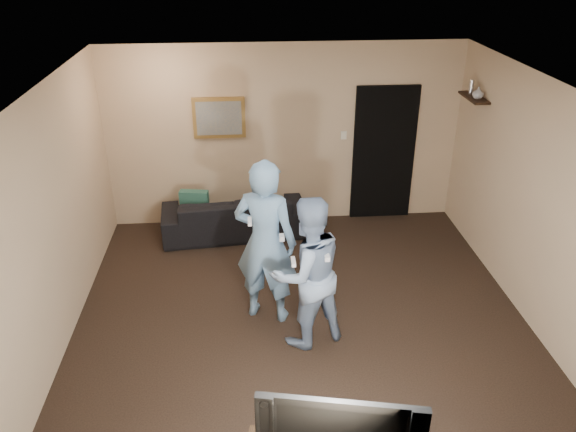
{
  "coord_description": "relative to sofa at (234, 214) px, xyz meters",
  "views": [
    {
      "loc": [
        -0.57,
        -5.07,
        3.89
      ],
      "look_at": [
        -0.13,
        0.3,
        1.15
      ],
      "focal_mm": 35.0,
      "sensor_mm": 36.0,
      "label": 1
    }
  ],
  "objects": [
    {
      "name": "ground",
      "position": [
        0.75,
        -2.09,
        -0.29
      ],
      "size": [
        5.0,
        5.0,
        0.0
      ],
      "primitive_type": "plane",
      "color": "black",
      "rests_on": "ground"
    },
    {
      "name": "ceiling",
      "position": [
        0.75,
        -2.09,
        2.31
      ],
      "size": [
        5.0,
        5.0,
        0.04
      ],
      "primitive_type": "cube",
      "color": "silver",
      "rests_on": "wall_back"
    },
    {
      "name": "wall_back",
      "position": [
        0.75,
        0.41,
        1.01
      ],
      "size": [
        5.0,
        0.04,
        2.6
      ],
      "primitive_type": "cube",
      "color": "tan",
      "rests_on": "ground"
    },
    {
      "name": "wall_front",
      "position": [
        0.75,
        -4.59,
        1.01
      ],
      "size": [
        5.0,
        0.04,
        2.6
      ],
      "primitive_type": "cube",
      "color": "tan",
      "rests_on": "ground"
    },
    {
      "name": "wall_left",
      "position": [
        -1.75,
        -2.09,
        1.01
      ],
      "size": [
        0.04,
        5.0,
        2.6
      ],
      "primitive_type": "cube",
      "color": "tan",
      "rests_on": "ground"
    },
    {
      "name": "wall_right",
      "position": [
        3.25,
        -2.09,
        1.01
      ],
      "size": [
        0.04,
        5.0,
        2.6
      ],
      "primitive_type": "cube",
      "color": "tan",
      "rests_on": "ground"
    },
    {
      "name": "sofa",
      "position": [
        0.0,
        0.0,
        0.0
      ],
      "size": [
        2.08,
        0.97,
        0.59
      ],
      "primitive_type": "imported",
      "rotation": [
        0.0,
        0.0,
        3.23
      ],
      "color": "black",
      "rests_on": "ground"
    },
    {
      "name": "throw_pillow",
      "position": [
        -0.55,
        0.0,
        0.19
      ],
      "size": [
        0.41,
        0.19,
        0.4
      ],
      "primitive_type": "cube",
      "rotation": [
        0.0,
        0.0,
        -0.16
      ],
      "color": "#18493F",
      "rests_on": "sofa"
    },
    {
      "name": "painting_frame",
      "position": [
        -0.15,
        0.38,
        1.31
      ],
      "size": [
        0.72,
        0.05,
        0.57
      ],
      "primitive_type": "cube",
      "color": "olive",
      "rests_on": "wall_back"
    },
    {
      "name": "painting_canvas",
      "position": [
        -0.15,
        0.36,
        1.31
      ],
      "size": [
        0.62,
        0.01,
        0.47
      ],
      "primitive_type": "cube",
      "color": "slate",
      "rests_on": "painting_frame"
    },
    {
      "name": "doorway",
      "position": [
        2.2,
        0.38,
        0.71
      ],
      "size": [
        0.9,
        0.06,
        2.0
      ],
      "primitive_type": "cube",
      "color": "black",
      "rests_on": "ground"
    },
    {
      "name": "light_switch",
      "position": [
        1.6,
        0.38,
        1.01
      ],
      "size": [
        0.08,
        0.02,
        0.12
      ],
      "primitive_type": "cube",
      "color": "silver",
      "rests_on": "wall_back"
    },
    {
      "name": "wall_shelf",
      "position": [
        3.14,
        -0.29,
        1.7
      ],
      "size": [
        0.2,
        0.6,
        0.03
      ],
      "primitive_type": "cube",
      "color": "black",
      "rests_on": "wall_right"
    },
    {
      "name": "shelf_vase",
      "position": [
        3.14,
        -0.4,
        1.78
      ],
      "size": [
        0.14,
        0.14,
        0.15
      ],
      "primitive_type": "imported",
      "rotation": [
        0.0,
        0.0,
        -0.01
      ],
      "color": "#ADADB2",
      "rests_on": "wall_shelf"
    },
    {
      "name": "shelf_figurine",
      "position": [
        3.14,
        -0.16,
        1.8
      ],
      "size": [
        0.06,
        0.06,
        0.18
      ],
      "primitive_type": "cylinder",
      "color": "silver",
      "rests_on": "wall_shelf"
    },
    {
      "name": "television",
      "position": [
        0.77,
        -4.39,
        0.53
      ],
      "size": [
        1.16,
        0.38,
        0.66
      ],
      "primitive_type": "imported",
      "rotation": [
        0.0,
        0.0,
        -0.2
      ],
      "color": "black",
      "rests_on": "tv_console"
    },
    {
      "name": "wii_player_left",
      "position": [
        0.37,
        -1.97,
        0.64
      ],
      "size": [
        0.8,
        0.66,
        1.88
      ],
      "color": "#719CC4",
      "rests_on": "ground"
    },
    {
      "name": "wii_player_right",
      "position": [
        0.76,
        -2.43,
        0.53
      ],
      "size": [
        0.98,
        0.88,
        1.65
      ],
      "color": "#86A0C4",
      "rests_on": "ground"
    }
  ]
}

